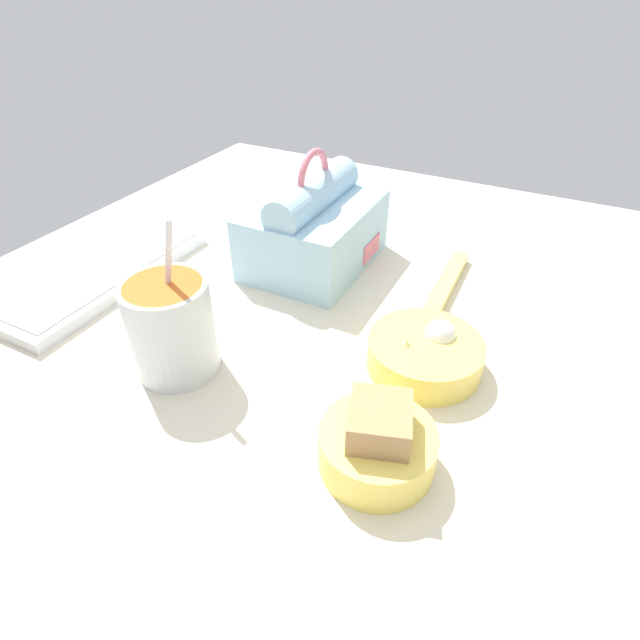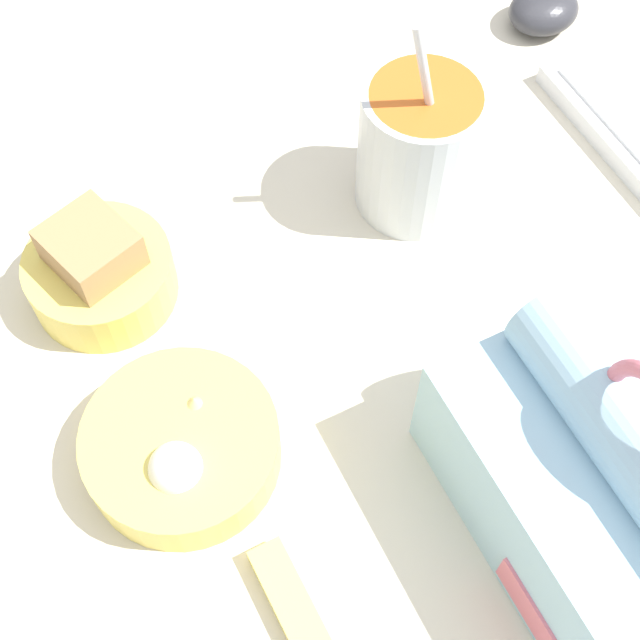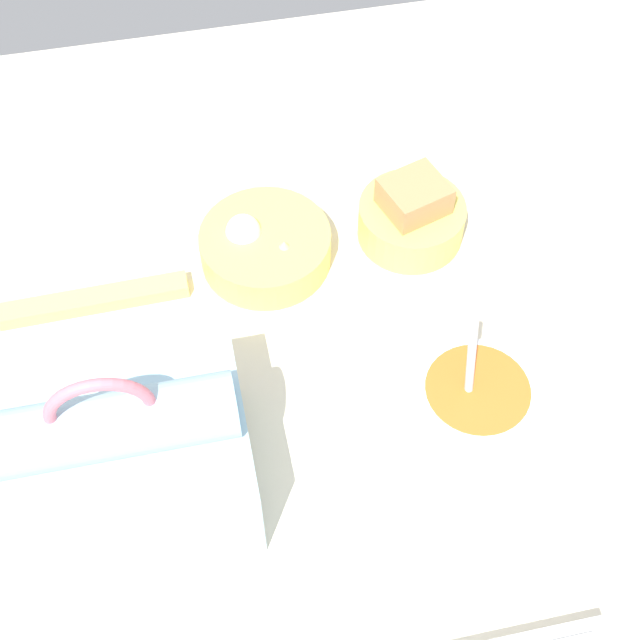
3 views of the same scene
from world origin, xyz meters
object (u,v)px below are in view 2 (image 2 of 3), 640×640
soup_cup (419,146)px  computer_mouse (544,10)px  lunch_bag (615,481)px  bento_bowl_snacks (182,446)px  bento_bowl_sandwich (100,272)px

soup_cup → computer_mouse: soup_cup is taller
lunch_bag → soup_cup: size_ratio=1.11×
computer_mouse → bento_bowl_snacks: bearing=-61.3°
bento_bowl_snacks → computer_mouse: size_ratio=1.98×
lunch_bag → bento_bowl_sandwich: size_ratio=1.91×
lunch_bag → bento_bowl_snacks: lunch_bag is taller
bento_bowl_sandwich → computer_mouse: size_ratio=1.63×
computer_mouse → bento_bowl_sandwich: bearing=-77.9°
lunch_bag → soup_cup: bearing=174.6°
lunch_bag → computer_mouse: (-42.20, 24.14, -4.25)cm
bento_bowl_snacks → computer_mouse: bento_bowl_snacks is taller
bento_bowl_sandwich → soup_cup: bearing=84.8°
soup_cup → bento_bowl_snacks: size_ratio=1.43×
lunch_bag → bento_bowl_sandwich: lunch_bag is taller
soup_cup → bento_bowl_sandwich: (-2.40, -26.42, -3.24)cm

